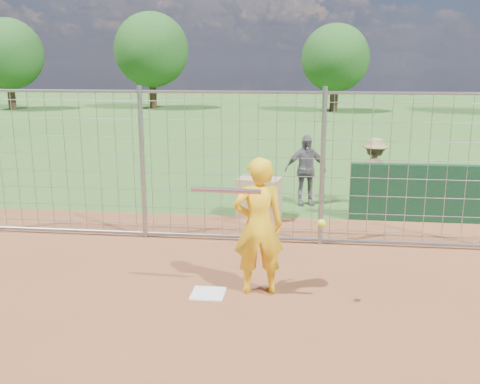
# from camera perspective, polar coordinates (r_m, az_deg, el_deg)

# --- Properties ---
(ground) EXTENTS (100.00, 100.00, 0.00)m
(ground) POSITION_cam_1_polar(r_m,az_deg,el_deg) (7.31, -3.13, -10.20)
(ground) COLOR #2D591E
(ground) RESTS_ON ground
(home_plate) EXTENTS (0.43, 0.43, 0.02)m
(home_plate) POSITION_cam_1_polar(r_m,az_deg,el_deg) (7.13, -3.41, -10.77)
(home_plate) COLOR silver
(home_plate) RESTS_ON ground
(dugout_wall) EXTENTS (2.60, 0.20, 1.10)m
(dugout_wall) POSITION_cam_1_polar(r_m,az_deg,el_deg) (10.70, 18.60, -0.11)
(dugout_wall) COLOR #11381E
(dugout_wall) RESTS_ON ground
(batter) EXTENTS (0.74, 0.56, 1.81)m
(batter) POSITION_cam_1_polar(r_m,az_deg,el_deg) (6.88, 1.99, -3.68)
(batter) COLOR yellow
(batter) RESTS_ON ground
(bystander_b) EXTENTS (0.94, 0.55, 1.51)m
(bystander_b) POSITION_cam_1_polar(r_m,az_deg,el_deg) (11.40, 6.99, 2.35)
(bystander_b) COLOR slate
(bystander_b) RESTS_ON ground
(bystander_c) EXTENTS (1.01, 0.69, 1.44)m
(bystander_c) POSITION_cam_1_polar(r_m,az_deg,el_deg) (11.60, 14.09, 2.08)
(bystander_c) COLOR olive
(bystander_c) RESTS_ON ground
(equipment_bin) EXTENTS (0.88, 0.68, 0.80)m
(equipment_bin) POSITION_cam_1_polar(r_m,az_deg,el_deg) (10.38, 2.07, -0.65)
(equipment_bin) COLOR tan
(equipment_bin) RESTS_ON ground
(equipment_in_play) EXTENTS (1.64, 0.17, 0.44)m
(equipment_in_play) POSITION_cam_1_polar(r_m,az_deg,el_deg) (6.43, 0.93, -0.68)
(equipment_in_play) COLOR silver
(equipment_in_play) RESTS_ON ground
(backstop_fence) EXTENTS (9.08, 0.08, 2.60)m
(backstop_fence) POSITION_cam_1_polar(r_m,az_deg,el_deg) (8.83, -1.00, 2.55)
(backstop_fence) COLOR gray
(backstop_fence) RESTS_ON ground
(tree_line) EXTENTS (44.66, 6.72, 6.48)m
(tree_line) POSITION_cam_1_polar(r_m,az_deg,el_deg) (34.78, 10.38, 14.57)
(tree_line) COLOR #3F2B19
(tree_line) RESTS_ON ground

